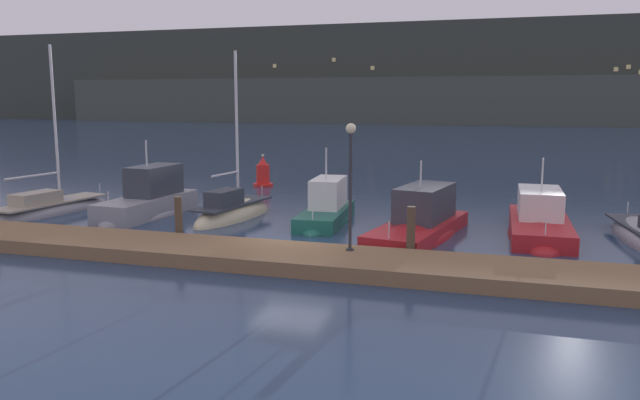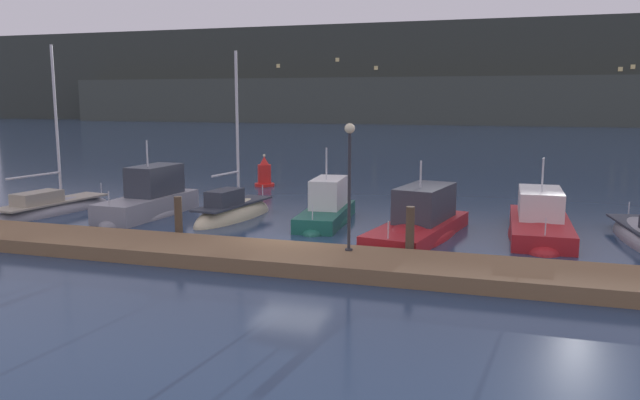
# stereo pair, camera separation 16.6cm
# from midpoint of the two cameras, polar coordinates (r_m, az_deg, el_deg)

# --- Properties ---
(ground_plane) EXTENTS (400.00, 400.00, 0.00)m
(ground_plane) POSITION_cam_midpoint_polar(r_m,az_deg,el_deg) (21.74, -2.89, -4.55)
(ground_plane) COLOR navy
(dock) EXTENTS (31.48, 2.80, 0.45)m
(dock) POSITION_cam_midpoint_polar(r_m,az_deg,el_deg) (19.95, -4.75, -5.17)
(dock) COLOR brown
(dock) RESTS_ON ground
(mooring_pile_1) EXTENTS (0.28, 0.28, 1.71)m
(mooring_pile_1) POSITION_cam_midpoint_polar(r_m,az_deg,el_deg) (23.06, -12.99, -1.80)
(mooring_pile_1) COLOR #4C3D2D
(mooring_pile_1) RESTS_ON ground
(mooring_pile_2) EXTENTS (0.28, 0.28, 1.78)m
(mooring_pile_2) POSITION_cam_midpoint_polar(r_m,az_deg,el_deg) (20.29, 8.07, -3.07)
(mooring_pile_2) COLOR #4C3D2D
(mooring_pile_2) RESTS_ON ground
(sailboat_berth_1) EXTENTS (2.65, 6.82, 8.17)m
(sailboat_berth_1) POSITION_cam_midpoint_polar(r_m,az_deg,el_deg) (31.08, -23.55, -0.91)
(sailboat_berth_1) COLOR gray
(sailboat_berth_1) RESTS_ON ground
(motorboat_berth_2) EXTENTS (2.40, 6.22, 3.98)m
(motorboat_berth_2) POSITION_cam_midpoint_polar(r_m,az_deg,el_deg) (28.94, -15.57, -0.60)
(motorboat_berth_2) COLOR gray
(motorboat_berth_2) RESTS_ON ground
(sailboat_berth_3) EXTENTS (2.28, 5.64, 7.99)m
(sailboat_berth_3) POSITION_cam_midpoint_polar(r_m,az_deg,el_deg) (27.46, -8.17, -1.46)
(sailboat_berth_3) COLOR beige
(sailboat_berth_3) RESTS_ON ground
(motorboat_berth_4) EXTENTS (2.21, 5.80, 3.74)m
(motorboat_berth_4) POSITION_cam_midpoint_polar(r_m,az_deg,el_deg) (26.34, 0.38, -1.42)
(motorboat_berth_4) COLOR #195647
(motorboat_berth_4) RESTS_ON ground
(motorboat_berth_5) EXTENTS (3.62, 7.50, 3.57)m
(motorboat_berth_5) POSITION_cam_midpoint_polar(r_m,az_deg,el_deg) (23.98, 8.87, -2.66)
(motorboat_berth_5) COLOR red
(motorboat_berth_5) RESTS_ON ground
(motorboat_berth_6) EXTENTS (2.42, 7.04, 3.66)m
(motorboat_berth_6) POSITION_cam_midpoint_polar(r_m,az_deg,el_deg) (25.38, 19.24, -2.49)
(motorboat_berth_6) COLOR red
(motorboat_berth_6) RESTS_ON ground
(channel_buoy) EXTENTS (1.19, 1.19, 1.91)m
(channel_buoy) POSITION_cam_midpoint_polar(r_m,az_deg,el_deg) (37.36, -5.36, 2.36)
(channel_buoy) COLOR red
(channel_buoy) RESTS_ON ground
(dock_lamppost) EXTENTS (0.32, 0.32, 3.99)m
(dock_lamppost) POSITION_cam_midpoint_polar(r_m,az_deg,el_deg) (19.29, 2.57, 3.11)
(dock_lamppost) COLOR #2D2D33
(dock_lamppost) RESTS_ON dock
(hillside_backdrop) EXTENTS (240.00, 23.00, 20.54)m
(hillside_backdrop) POSITION_cam_midpoint_polar(r_m,az_deg,el_deg) (136.65, 13.01, 10.86)
(hillside_backdrop) COLOR #333833
(hillside_backdrop) RESTS_ON ground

